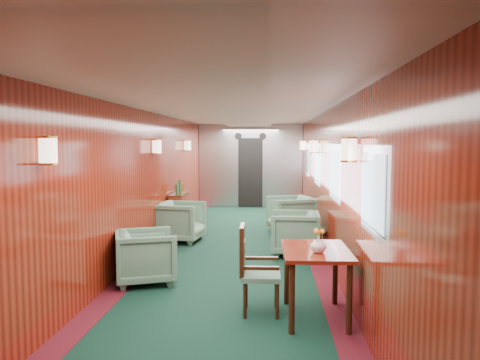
{
  "coord_description": "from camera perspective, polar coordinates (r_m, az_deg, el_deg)",
  "views": [
    {
      "loc": [
        0.6,
        -7.58,
        1.87
      ],
      "look_at": [
        0.0,
        1.39,
        1.15
      ],
      "focal_mm": 35.0,
      "sensor_mm": 36.0,
      "label": 1
    }
  ],
  "objects": [
    {
      "name": "windows_right",
      "position": [
        7.89,
        10.29,
        1.45
      ],
      "size": [
        0.02,
        8.6,
        0.8
      ],
      "color": "silver",
      "rests_on": "ground"
    },
    {
      "name": "wall_sconces",
      "position": [
        8.17,
        -0.39,
        4.02
      ],
      "size": [
        2.97,
        7.97,
        0.25
      ],
      "color": "beige",
      "rests_on": "ground"
    },
    {
      "name": "armchair_left_near",
      "position": [
        6.45,
        -11.42,
        -9.12
      ],
      "size": [
        0.98,
        0.97,
        0.71
      ],
      "primitive_type": "imported",
      "rotation": [
        0.0,
        0.0,
        1.91
      ],
      "color": "#214E3C",
      "rests_on": "ground"
    },
    {
      "name": "room",
      "position": [
        7.6,
        -0.7,
        2.81
      ],
      "size": [
        12.0,
        12.1,
        2.4
      ],
      "color": "black",
      "rests_on": "ground"
    },
    {
      "name": "dining_table",
      "position": [
        5.09,
        9.21,
        -9.63
      ],
      "size": [
        0.72,
        1.01,
        0.75
      ],
      "rotation": [
        0.0,
        0.0,
        0.02
      ],
      "color": "maroon",
      "rests_on": "ground"
    },
    {
      "name": "armchair_left_far",
      "position": [
        8.94,
        -7.29,
        -5.06
      ],
      "size": [
        0.94,
        0.92,
        0.76
      ],
      "primitive_type": "imported",
      "rotation": [
        0.0,
        0.0,
        1.42
      ],
      "color": "#214E3C",
      "rests_on": "ground"
    },
    {
      "name": "credenza",
      "position": [
        9.93,
        -7.49,
        -3.86
      ],
      "size": [
        0.29,
        0.91,
        1.09
      ],
      "color": "maroon",
      "rests_on": "ground"
    },
    {
      "name": "bulkhead",
      "position": [
        13.52,
        1.29,
        1.68
      ],
      "size": [
        2.98,
        0.17,
        2.39
      ],
      "color": "#A7A8AE",
      "rests_on": "ground"
    },
    {
      "name": "flower_vase",
      "position": [
        4.89,
        9.52,
        -7.75
      ],
      "size": [
        0.17,
        0.17,
        0.17
      ],
      "primitive_type": "imported",
      "rotation": [
        0.0,
        0.0,
        0.06
      ],
      "color": "silver",
      "rests_on": "dining_table"
    },
    {
      "name": "armchair_right_near",
      "position": [
        7.89,
        6.69,
        -6.45
      ],
      "size": [
        0.84,
        0.82,
        0.73
      ],
      "primitive_type": "imported",
      "rotation": [
        0.0,
        0.0,
        -1.62
      ],
      "color": "#214E3C",
      "rests_on": "ground"
    },
    {
      "name": "armchair_right_far",
      "position": [
        9.64,
        6.23,
        -4.28
      ],
      "size": [
        1.06,
        1.05,
        0.78
      ],
      "primitive_type": "imported",
      "rotation": [
        0.0,
        0.0,
        -1.28
      ],
      "color": "#214E3C",
      "rests_on": "ground"
    },
    {
      "name": "side_chair",
      "position": [
        5.19,
        1.55,
        -10.4
      ],
      "size": [
        0.45,
        0.47,
        0.98
      ],
      "rotation": [
        0.0,
        0.0,
        0.02
      ],
      "color": "#214E3C",
      "rests_on": "ground"
    }
  ]
}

